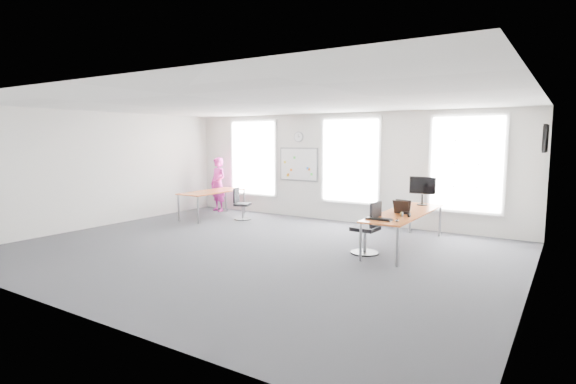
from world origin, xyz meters
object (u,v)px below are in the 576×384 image
Objects in this scene: monitor at (422,188)px; desk_right at (405,214)px; chair_left at (241,206)px; keyboard at (379,219)px; desk_left at (213,193)px; chair_right at (368,231)px; person at (218,184)px; headphones at (405,214)px.

desk_right is at bearing -93.50° from monitor.
desk_right is 5.08m from chair_left.
monitor reaches higher than desk_right.
monitor reaches higher than chair_left.
chair_left is 5.27m from keyboard.
desk_left is at bearing 174.29° from desk_right.
desk_left is 2.02× the size of chair_right.
chair_right is 1.60× the size of monitor.
person reaches higher than chair_right.
monitor is at bearing 169.91° from chair_right.
person is (-6.57, 1.56, 0.15)m from desk_right.
chair_left reaches higher than desk_right.
headphones is at bearing 62.91° from keyboard.
desk_left is at bearing 163.82° from keyboard.
keyboard is 2.56× the size of headphones.
headphones is (0.63, 0.35, 0.35)m from chair_right.
desk_left is at bearing -42.40° from person.
desk_right is 5.96m from desk_left.
chair_left is 4.64× the size of headphones.
person is at bearing 123.72° from desk_left.
keyboard is at bearing -17.09° from desk_left.
headphones is at bearing 120.86° from chair_right.
chair_left is at bearing 159.31° from keyboard.
person is at bearing -110.14° from chair_right.
chair_left is 1.81× the size of keyboard.
keyboard is 0.67m from headphones.
chair_right is 2.12× the size of keyboard.
keyboard is (-0.12, -1.19, 0.06)m from desk_right.
monitor is at bearing 10.42° from person.
person reaches higher than monitor.
monitor reaches higher than headphones.
keyboard is 0.76× the size of monitor.
chair_right is 1.17× the size of chair_left.
desk_right is 1.46× the size of desk_left.
chair_left is at bearing -108.23° from chair_right.
keyboard is at bearing -95.86° from desk_right.
chair_left is 1.82m from person.
chair_left is at bearing -177.97° from monitor.
monitor is (6.59, -0.40, 0.30)m from person.
chair_left is at bearing -178.06° from headphones.
person is at bearing 157.83° from keyboard.
chair_right is 4.88m from chair_left.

